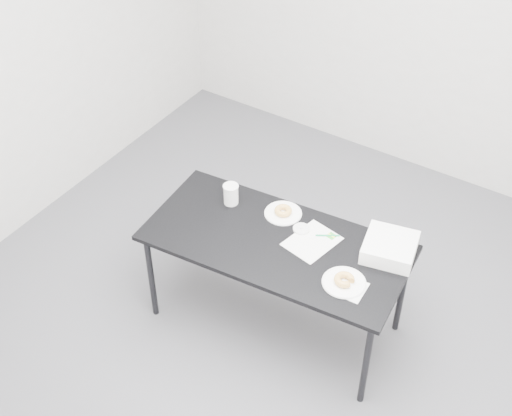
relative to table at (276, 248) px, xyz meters
The scene contains 15 objects.
floor 0.63m from the table, 56.48° to the right, with size 4.00×4.00×0.00m, color #545359.
wall_back 2.11m from the table, 89.71° to the left, with size 4.00×0.02×2.70m, color silver.
wall_left 2.12m from the table, behind, with size 0.02×4.00×2.70m, color silver.
table is the anchor object (origin of this frame).
scorecard 0.21m from the table, 31.49° to the left, with size 0.23×0.29×0.00m, color white.
logo_patch 0.32m from the table, 39.59° to the left, with size 0.05×0.05×0.00m, color green.
pen 0.30m from the table, 40.21° to the left, with size 0.01×0.01×0.14m, color #0C8B4F.
napkin 0.52m from the table, 11.19° to the right, with size 0.16×0.16×0.00m, color white.
plate_near 0.48m from the table, 10.21° to the right, with size 0.24×0.24×0.01m, color white.
donut_near 0.48m from the table, 10.21° to the right, with size 0.11×0.11×0.04m, color gold.
plate_far 0.24m from the table, 111.72° to the left, with size 0.22×0.22×0.01m, color white.
donut_far 0.25m from the table, 111.72° to the left, with size 0.10×0.10×0.03m, color gold.
coffee_cup 0.44m from the table, 160.72° to the left, with size 0.09×0.09×0.13m, color white.
cup_lid 0.18m from the table, 65.51° to the left, with size 0.10×0.10×0.01m, color silver.
bakery_box 0.64m from the table, 23.36° to the left, with size 0.28×0.28×0.09m, color white.
Camera 1 is at (1.46, -2.50, 3.44)m, focal length 50.00 mm.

